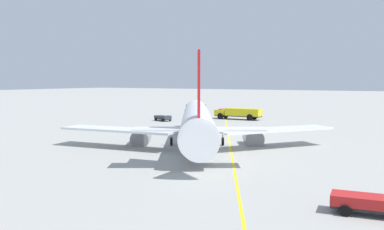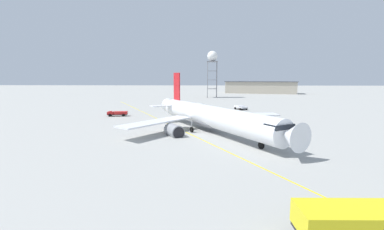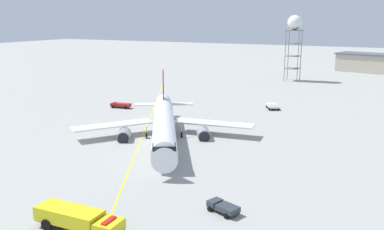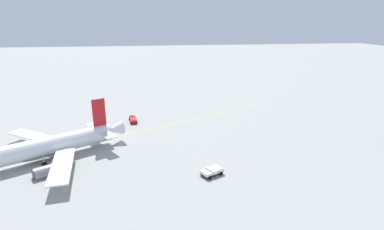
% 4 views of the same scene
% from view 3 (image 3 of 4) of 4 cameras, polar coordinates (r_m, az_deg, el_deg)
% --- Properties ---
extents(ground_plane, '(600.00, 600.00, 0.00)m').
position_cam_3_polar(ground_plane, '(81.44, -5.20, -3.67)').
color(ground_plane, '#9E9E99').
extents(airliner_main, '(38.79, 32.23, 12.20)m').
position_cam_3_polar(airliner_main, '(82.23, -3.82, -1.40)').
color(airliner_main, white).
rests_on(airliner_main, ground_plane).
extents(ops_pickup_truck, '(2.70, 5.61, 1.41)m').
position_cam_3_polar(ops_pickup_truck, '(112.98, -9.59, 1.34)').
color(ops_pickup_truck, '#232326').
rests_on(ops_pickup_truck, ground_plane).
extents(pushback_tug_truck, '(5.00, 4.23, 1.30)m').
position_cam_3_polar(pushback_tug_truck, '(112.09, 10.84, 1.20)').
color(pushback_tug_truck, '#232326').
rests_on(pushback_tug_truck, ground_plane).
extents(baggage_truck_truck, '(3.14, 4.41, 1.22)m').
position_cam_3_polar(baggage_truck_truck, '(52.91, 4.21, -12.31)').
color(baggage_truck_truck, '#232326').
rests_on(baggage_truck_truck, ground_plane).
extents(fire_tender_truck, '(3.49, 10.62, 2.50)m').
position_cam_3_polar(fire_tender_truck, '(49.98, -15.26, -13.30)').
color(fire_tender_truck, '#232326').
rests_on(fire_tender_truck, ground_plane).
extents(radar_tower, '(5.63, 5.63, 24.20)m').
position_cam_3_polar(radar_tower, '(163.28, 13.69, 11.59)').
color(radar_tower, slate).
rests_on(radar_tower, ground_plane).
extents(taxiway_centreline, '(127.91, 65.27, 0.01)m').
position_cam_3_polar(taxiway_centreline, '(86.07, -6.71, -2.79)').
color(taxiway_centreline, yellow).
rests_on(taxiway_centreline, ground_plane).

